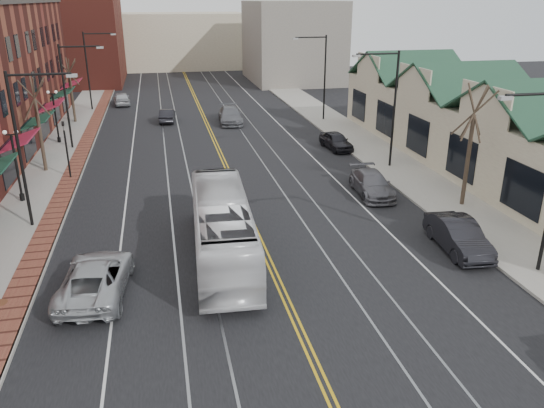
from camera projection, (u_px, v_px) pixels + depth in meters
name	position (u px, v px, depth m)	size (l,w,h in m)	color
ground	(333.00, 405.00, 15.89)	(160.00, 160.00, 0.00)	black
sidewalk_left	(37.00, 200.00, 31.74)	(4.00, 120.00, 0.15)	gray
sidewalk_right	(408.00, 174.00, 36.43)	(4.00, 120.00, 0.15)	gray
building_right	(491.00, 138.00, 36.79)	(8.00, 36.00, 4.60)	#BEAF92
backdrop_left	(68.00, 31.00, 73.98)	(14.00, 18.00, 14.00)	maroon
backdrop_mid	(180.00, 40.00, 91.68)	(22.00, 14.00, 9.00)	#BEAF92
backdrop_right	(292.00, 42.00, 76.03)	(12.00, 16.00, 11.00)	slate
streetlight_l_1	(26.00, 135.00, 26.48)	(3.33, 0.25, 8.00)	black
streetlight_l_2	(70.00, 86.00, 41.05)	(3.33, 0.25, 8.00)	black
streetlight_l_3	(91.00, 63.00, 55.63)	(3.33, 0.25, 8.00)	black
streetlight_r_1	(389.00, 98.00, 36.26)	(3.33, 0.25, 8.00)	black
streetlight_r_2	(321.00, 69.00, 50.84)	(3.33, 0.25, 8.00)	black
lamppost_l_2	(17.00, 167.00, 30.81)	(0.84, 0.28, 4.27)	black
lamppost_l_3	(56.00, 118.00, 43.56)	(0.84, 0.28, 4.27)	black
tree_left_near	(38.00, 123.00, 35.86)	(1.78, 1.37, 6.48)	#382B21
tree_left_far	(71.00, 89.00, 50.52)	(1.66, 1.28, 6.02)	#382B21
tree_right_mid	(470.00, 144.00, 29.73)	(1.90, 1.46, 6.93)	#382B21
manhole_far	(0.00, 303.00, 20.93)	(0.60, 0.60, 0.02)	#592D19
traffic_signal	(66.00, 145.00, 34.83)	(0.18, 0.15, 3.80)	black
transit_bus	(222.00, 228.00, 24.42)	(2.53, 10.79, 3.01)	white
parked_suv	(96.00, 278.00, 21.61)	(2.52, 5.46, 1.52)	#B3B6BB
parked_car_b	(458.00, 236.00, 25.40)	(1.63, 4.67, 1.54)	black
parked_car_c	(372.00, 184.00, 32.68)	(1.96, 4.81, 1.40)	#5D5B62
parked_car_d	(336.00, 141.00, 42.55)	(1.62, 4.03, 1.37)	black
distant_car_left	(167.00, 116.00, 51.87)	(1.35, 3.88, 1.28)	black
distant_car_right	(230.00, 115.00, 51.39)	(2.15, 5.30, 1.54)	slate
distant_car_far	(122.00, 99.00, 60.11)	(1.71, 4.26, 1.45)	silver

